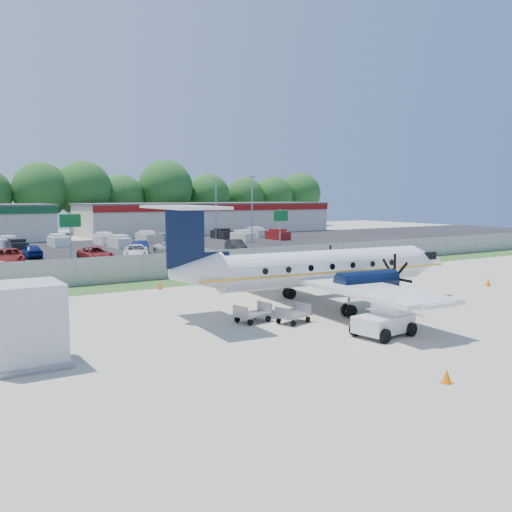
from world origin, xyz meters
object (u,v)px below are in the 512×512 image
aircraft (319,268)px  service_container (26,327)px  baggage_cart_near (253,314)px  baggage_cart_far (293,315)px  pushback_tug (385,321)px

aircraft → service_container: 16.79m
baggage_cart_near → service_container: (-11.16, -1.56, 1.03)m
baggage_cart_far → service_container: service_container is taller
service_container → pushback_tug: bearing=-15.5°
pushback_tug → baggage_cart_near: (-3.59, 5.65, -0.26)m
aircraft → baggage_cart_near: bearing=-165.8°
aircraft → pushback_tug: 7.40m
baggage_cart_far → baggage_cart_near: bearing=141.9°
pushback_tug → service_container: bearing=164.5°
pushback_tug → baggage_cart_near: pushback_tug is taller
baggage_cart_near → service_container: size_ratio=0.62×
pushback_tug → baggage_cart_far: pushback_tug is taller
aircraft → baggage_cart_far: aircraft is taller
baggage_cart_near → service_container: 11.32m
pushback_tug → baggage_cart_far: (-1.97, 4.38, -0.27)m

